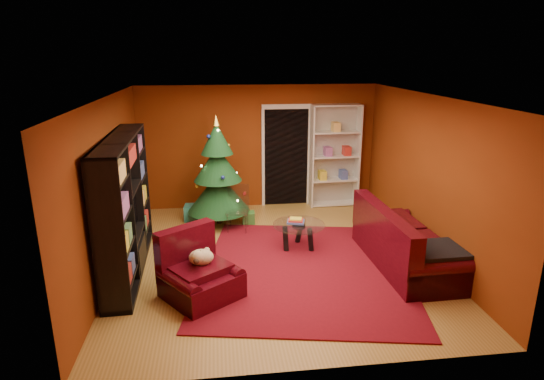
{
  "coord_description": "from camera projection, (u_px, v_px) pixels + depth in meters",
  "views": [
    {
      "loc": [
        -0.89,
        -6.73,
        3.23
      ],
      "look_at": [
        0.0,
        0.4,
        1.05
      ],
      "focal_mm": 30.0,
      "sensor_mm": 36.0,
      "label": 1
    }
  ],
  "objects": [
    {
      "name": "coffee_table",
      "position": [
        299.0,
        236.0,
        7.74
      ],
      "size": [
        1.08,
        1.08,
        0.55
      ],
      "primitive_type": null,
      "rotation": [
        0.0,
        0.0,
        -0.26
      ],
      "color": "gray",
      "rests_on": "rug"
    },
    {
      "name": "acrylic_chair",
      "position": [
        238.0,
        211.0,
        8.45
      ],
      "size": [
        0.47,
        0.5,
        0.79
      ],
      "primitive_type": null,
      "rotation": [
        0.0,
        0.0,
        -0.18
      ],
      "color": "#66605B",
      "rests_on": "rug"
    },
    {
      "name": "ceiling",
      "position": [
        275.0,
        95.0,
        6.67
      ],
      "size": [
        5.0,
        5.5,
        0.05
      ],
      "primitive_type": "cube",
      "color": "silver",
      "rests_on": "wall_back"
    },
    {
      "name": "wall_back",
      "position": [
        258.0,
        147.0,
        9.69
      ],
      "size": [
        5.0,
        0.05,
        2.6
      ],
      "primitive_type": "cube",
      "color": "maroon",
      "rests_on": "ground"
    },
    {
      "name": "dog",
      "position": [
        201.0,
        257.0,
        6.16
      ],
      "size": [
        0.5,
        0.48,
        0.25
      ],
      "primitive_type": null,
      "rotation": [
        0.0,
        0.0,
        0.63
      ],
      "color": "beige",
      "rests_on": "armchair"
    },
    {
      "name": "sofa",
      "position": [
        408.0,
        237.0,
        7.07
      ],
      "size": [
        1.07,
        2.26,
        0.96
      ],
      "primitive_type": null,
      "rotation": [
        0.0,
        0.0,
        1.6
      ],
      "color": "#34050D",
      "rests_on": "rug"
    },
    {
      "name": "white_bookshelf",
      "position": [
        335.0,
        156.0,
        9.75
      ],
      "size": [
        1.05,
        0.41,
        2.26
      ],
      "primitive_type": null,
      "rotation": [
        0.0,
        0.0,
        0.03
      ],
      "color": "white",
      "rests_on": "floor"
    },
    {
      "name": "media_unit",
      "position": [
        125.0,
        206.0,
        6.77
      ],
      "size": [
        0.49,
        2.71,
        2.07
      ],
      "primitive_type": null,
      "rotation": [
        0.0,
        0.0,
        0.03
      ],
      "color": "black",
      "rests_on": "floor"
    },
    {
      "name": "floor",
      "position": [
        275.0,
        260.0,
        7.44
      ],
      "size": [
        5.0,
        5.5,
        0.05
      ],
      "primitive_type": "cube",
      "color": "olive",
      "rests_on": "ground"
    },
    {
      "name": "gift_box_green",
      "position": [
        249.0,
        218.0,
        8.92
      ],
      "size": [
        0.24,
        0.24,
        0.23
      ],
      "primitive_type": "cube",
      "rotation": [
        0.0,
        0.0,
        -0.02
      ],
      "color": "#2E772C",
      "rests_on": "floor"
    },
    {
      "name": "rug",
      "position": [
        305.0,
        269.0,
        7.03
      ],
      "size": [
        3.7,
        4.12,
        0.02
      ],
      "primitive_type": "cube",
      "rotation": [
        0.0,
        0.0,
        -0.18
      ],
      "color": "maroon",
      "rests_on": "floor"
    },
    {
      "name": "christmas_tree",
      "position": [
        218.0,
        172.0,
        8.68
      ],
      "size": [
        1.53,
        1.53,
        2.14
      ],
      "primitive_type": null,
      "rotation": [
        0.0,
        0.0,
        -0.34
      ],
      "color": "#12401D",
      "rests_on": "floor"
    },
    {
      "name": "wall_left",
      "position": [
        107.0,
        188.0,
        6.75
      ],
      "size": [
        0.05,
        5.5,
        2.6
      ],
      "primitive_type": "cube",
      "color": "maroon",
      "rests_on": "ground"
    },
    {
      "name": "doorway",
      "position": [
        286.0,
        158.0,
        9.79
      ],
      "size": [
        1.06,
        0.6,
        2.16
      ],
      "primitive_type": null,
      "color": "black",
      "rests_on": "floor"
    },
    {
      "name": "wall_right",
      "position": [
        430.0,
        177.0,
        7.35
      ],
      "size": [
        0.05,
        5.5,
        2.6
      ],
      "primitive_type": "cube",
      "color": "maroon",
      "rests_on": "ground"
    },
    {
      "name": "armchair",
      "position": [
        201.0,
        272.0,
        6.15
      ],
      "size": [
        1.36,
        1.36,
        0.76
      ],
      "primitive_type": null,
      "rotation": [
        0.0,
        0.0,
        0.63
      ],
      "color": "#34050D",
      "rests_on": "rug"
    },
    {
      "name": "gift_box_teal",
      "position": [
        193.0,
        213.0,
        9.09
      ],
      "size": [
        0.34,
        0.34,
        0.31
      ],
      "primitive_type": "cube",
      "rotation": [
        0.0,
        0.0,
        -0.07
      ],
      "color": "teal",
      "rests_on": "floor"
    }
  ]
}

